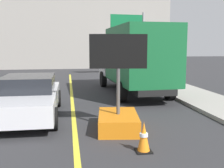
% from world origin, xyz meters
% --- Properties ---
extents(arrow_board_trailer, '(1.60, 1.93, 2.70)m').
position_xyz_m(arrow_board_trailer, '(1.24, 8.40, 0.48)').
color(arrow_board_trailer, orange).
rests_on(arrow_board_trailer, ground).
extents(box_truck, '(2.71, 7.19, 3.26)m').
position_xyz_m(box_truck, '(3.09, 14.16, 1.78)').
color(box_truck, black).
rests_on(box_truck, ground).
extents(pickup_car, '(2.01, 4.70, 1.38)m').
position_xyz_m(pickup_car, '(-1.47, 10.23, 0.70)').
color(pickup_car, silver).
rests_on(pickup_car, ground).
extents(highway_guide_sign, '(2.78, 0.37, 5.00)m').
position_xyz_m(highway_guide_sign, '(5.07, 22.44, 3.42)').
color(highway_guide_sign, gray).
rests_on(highway_guide_sign, ground).
extents(far_building_block, '(18.32, 7.86, 7.91)m').
position_xyz_m(far_building_block, '(1.64, 33.68, 3.95)').
color(far_building_block, gray).
rests_on(far_building_block, ground).
extents(traffic_cone_mid_lane, '(0.36, 0.36, 0.70)m').
position_xyz_m(traffic_cone_mid_lane, '(1.50, 6.65, 0.34)').
color(traffic_cone_mid_lane, black).
rests_on(traffic_cone_mid_lane, ground).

